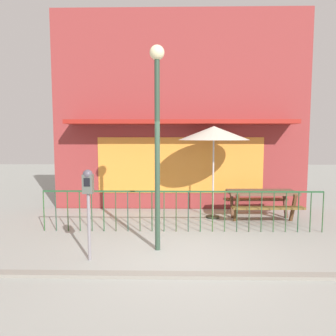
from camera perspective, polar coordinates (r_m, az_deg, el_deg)
ground at (r=6.08m, az=2.95°, el=-15.73°), size 40.00×40.00×0.00m
pub_storefront at (r=9.95m, az=2.23°, el=9.94°), size 7.75×1.34×5.99m
patio_fence_front at (r=7.46m, az=2.57°, el=-6.41°), size 6.53×0.04×0.97m
picnic_table_left at (r=8.90m, az=16.43°, el=-5.00°), size 1.84×1.41×0.79m
patio_umbrella at (r=8.65m, az=8.20°, el=6.11°), size 1.91×1.91×2.50m
parking_meter_near at (r=5.80m, az=-14.10°, el=-3.96°), size 0.18×0.17×1.64m
street_lamp at (r=6.09m, az=-1.94°, el=8.82°), size 0.28×0.28×3.91m
curb_edge at (r=5.34m, az=3.25°, el=-18.87°), size 10.84×0.20×0.11m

